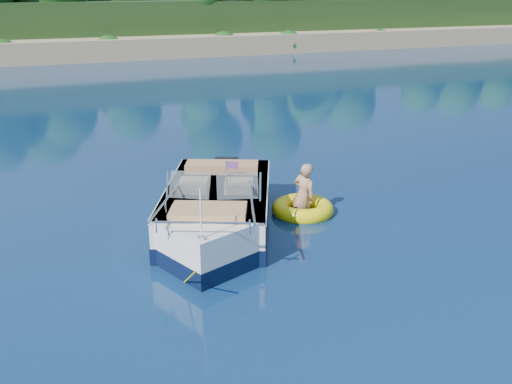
# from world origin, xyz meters

# --- Properties ---
(ground) EXTENTS (160.00, 160.00, 0.00)m
(ground) POSITION_xyz_m (0.00, 0.00, 0.00)
(ground) COLOR #091A45
(ground) RESTS_ON ground
(shoreline) EXTENTS (170.00, 59.00, 6.00)m
(shoreline) POSITION_xyz_m (0.00, 63.77, 0.98)
(shoreline) COLOR tan
(shoreline) RESTS_ON ground
(motorboat) EXTENTS (3.77, 5.69, 2.04)m
(motorboat) POSITION_xyz_m (-3.17, 2.61, 0.39)
(motorboat) COLOR white
(motorboat) RESTS_ON ground
(tow_tube) EXTENTS (1.68, 1.68, 0.38)m
(tow_tube) POSITION_xyz_m (-0.97, 2.87, 0.10)
(tow_tube) COLOR yellow
(tow_tube) RESTS_ON ground
(boy) EXTENTS (0.71, 0.95, 1.71)m
(boy) POSITION_xyz_m (-0.94, 2.95, 0.00)
(boy) COLOR tan
(boy) RESTS_ON ground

